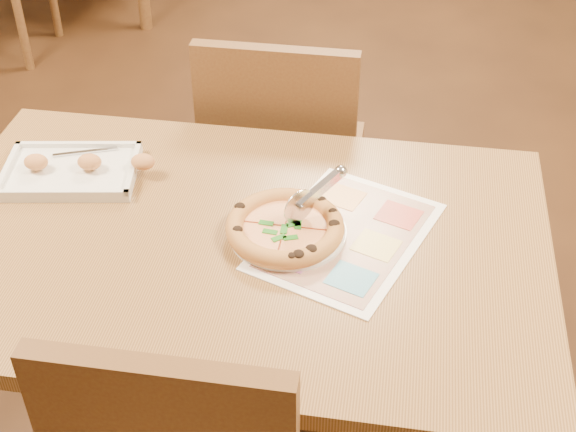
# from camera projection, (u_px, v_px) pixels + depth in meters

# --- Properties ---
(dining_table) EXTENTS (1.30, 0.85, 0.72)m
(dining_table) POSITION_uv_depth(u_px,v_px,m) (235.00, 268.00, 1.71)
(dining_table) COLOR olive
(dining_table) RESTS_ON ground
(chair_far) EXTENTS (0.42, 0.42, 0.47)m
(chair_far) POSITION_uv_depth(u_px,v_px,m) (282.00, 143.00, 2.22)
(chair_far) COLOR brown
(chair_far) RESTS_ON ground
(plate) EXTENTS (0.31, 0.31, 0.01)m
(plate) POSITION_uv_depth(u_px,v_px,m) (288.00, 233.00, 1.66)
(plate) COLOR white
(plate) RESTS_ON dining_table
(pizza) EXTENTS (0.24, 0.24, 0.04)m
(pizza) POSITION_uv_depth(u_px,v_px,m) (285.00, 227.00, 1.64)
(pizza) COLOR #D08B47
(pizza) RESTS_ON plate
(pizza_cutter) EXTENTS (0.11, 0.12, 0.09)m
(pizza_cutter) POSITION_uv_depth(u_px,v_px,m) (313.00, 195.00, 1.64)
(pizza_cutter) COLOR silver
(pizza_cutter) RESTS_ON pizza
(appetizer_tray) EXTENTS (0.36, 0.25, 0.06)m
(appetizer_tray) POSITION_uv_depth(u_px,v_px,m) (75.00, 171.00, 1.82)
(appetizer_tray) COLOR silver
(appetizer_tray) RESTS_ON dining_table
(menu) EXTENTS (0.41, 0.48, 0.00)m
(menu) POSITION_uv_depth(u_px,v_px,m) (347.00, 236.00, 1.66)
(menu) COLOR white
(menu) RESTS_ON dining_table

